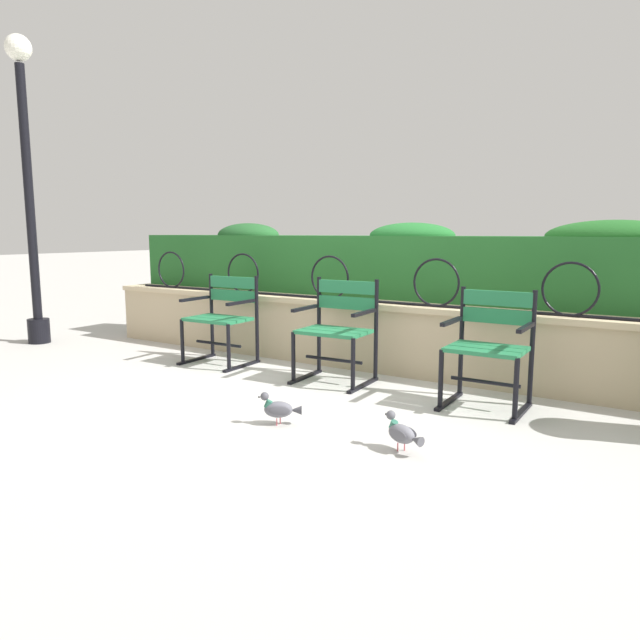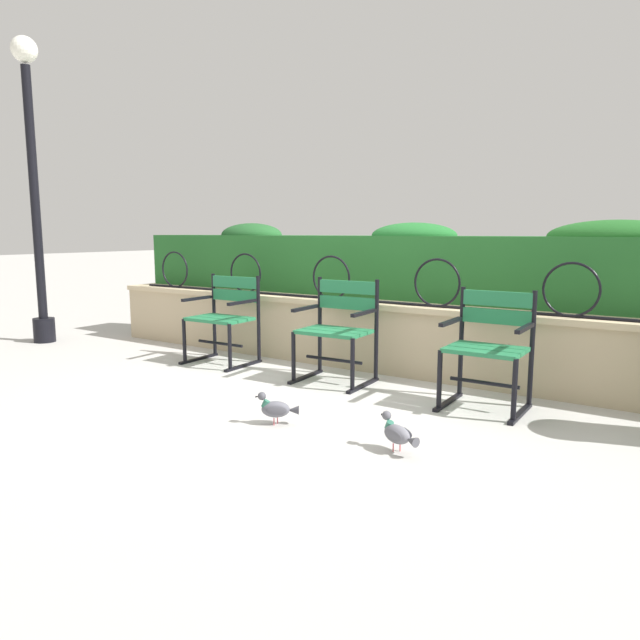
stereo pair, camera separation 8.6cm
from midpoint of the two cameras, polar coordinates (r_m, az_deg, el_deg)
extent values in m
plane|color=#B7B5AF|center=(4.88, -0.91, -6.49)|extent=(60.00, 60.00, 0.00)
cube|color=tan|center=(5.51, 3.85, -1.65)|extent=(6.33, 0.35, 0.58)
cube|color=#CBB58F|center=(5.46, 3.88, 1.62)|extent=(6.33, 0.41, 0.05)
cylinder|color=black|center=(5.39, 3.50, 1.93)|extent=(5.81, 0.02, 0.02)
torus|color=black|center=(6.91, -14.72, 4.78)|extent=(0.42, 0.02, 0.42)
torus|color=black|center=(6.18, -7.95, 4.56)|extent=(0.42, 0.02, 0.42)
torus|color=black|center=(5.54, 0.50, 4.18)|extent=(0.42, 0.02, 0.42)
torus|color=black|center=(5.06, 10.82, 3.61)|extent=(0.42, 0.02, 0.42)
torus|color=black|center=(4.77, 22.81, 2.79)|extent=(0.42, 0.02, 0.42)
cube|color=#236028|center=(5.85, 6.12, 5.25)|extent=(6.20, 0.58, 0.60)
ellipsoid|color=#205426|center=(6.81, -7.43, 8.23)|extent=(0.80, 0.52, 0.27)
ellipsoid|color=#1F6328|center=(5.73, 8.49, 8.15)|extent=(0.87, 0.52, 0.25)
ellipsoid|color=#226224|center=(5.26, 26.35, 7.32)|extent=(1.06, 0.52, 0.27)
cube|color=#237547|center=(5.60, -11.34, -0.09)|extent=(0.58, 0.14, 0.03)
cube|color=#237547|center=(5.70, -10.41, 0.09)|extent=(0.58, 0.14, 0.03)
cube|color=#237547|center=(5.80, -9.52, 0.26)|extent=(0.58, 0.14, 0.03)
cube|color=#237547|center=(5.84, -8.94, 3.67)|extent=(0.58, 0.04, 0.11)
cube|color=#237547|center=(5.86, -8.91, 2.38)|extent=(0.58, 0.04, 0.11)
cylinder|color=black|center=(5.70, -6.63, 0.03)|extent=(0.04, 0.04, 0.85)
cylinder|color=black|center=(5.41, -9.39, -2.71)|extent=(0.04, 0.04, 0.44)
cube|color=black|center=(5.60, -8.07, -4.48)|extent=(0.05, 0.52, 0.02)
cube|color=black|center=(5.49, -8.20, 1.71)|extent=(0.05, 0.40, 0.03)
cylinder|color=black|center=(6.07, -10.95, 0.46)|extent=(0.04, 0.04, 0.85)
cylinder|color=black|center=(5.80, -13.74, -2.08)|extent=(0.04, 0.04, 0.44)
cube|color=black|center=(5.97, -12.38, -3.76)|extent=(0.05, 0.52, 0.02)
cube|color=black|center=(5.88, -12.58, 2.04)|extent=(0.05, 0.40, 0.03)
cylinder|color=black|center=(5.74, -10.35, -2.30)|extent=(0.55, 0.04, 0.03)
cube|color=#237547|center=(4.79, 0.03, -1.38)|extent=(0.57, 0.15, 0.03)
cube|color=#237547|center=(4.91, 0.83, -1.14)|extent=(0.57, 0.15, 0.03)
cube|color=#237547|center=(5.03, 1.59, -0.91)|extent=(0.57, 0.15, 0.03)
cube|color=#237547|center=(5.07, 2.17, 3.24)|extent=(0.57, 0.05, 0.11)
cube|color=#237547|center=(5.09, 2.16, 1.68)|extent=(0.57, 0.05, 0.11)
cylinder|color=black|center=(4.99, 5.01, -1.03)|extent=(0.04, 0.04, 0.88)
cylinder|color=black|center=(4.66, 2.72, -4.45)|extent=(0.04, 0.04, 0.44)
cube|color=black|center=(4.87, 3.74, -6.39)|extent=(0.06, 0.52, 0.02)
cube|color=black|center=(4.75, 3.81, 0.71)|extent=(0.05, 0.40, 0.03)
cylinder|color=black|center=(5.25, -0.57, -0.52)|extent=(0.04, 0.04, 0.88)
cylinder|color=black|center=(4.94, -3.13, -3.70)|extent=(0.04, 0.04, 0.44)
cube|color=black|center=(5.14, -1.94, -5.58)|extent=(0.06, 0.52, 0.02)
cube|color=black|center=(5.02, -1.98, 1.16)|extent=(0.05, 0.40, 0.03)
cylinder|color=black|center=(4.96, 0.82, -3.90)|extent=(0.54, 0.05, 0.03)
cube|color=#237547|center=(4.20, 14.88, -3.09)|extent=(0.53, 0.13, 0.03)
cube|color=#237547|center=(4.33, 15.42, -2.77)|extent=(0.53, 0.13, 0.03)
cube|color=#237547|center=(4.46, 15.93, -2.47)|extent=(0.53, 0.13, 0.03)
cube|color=#237547|center=(4.51, 16.48, 2.04)|extent=(0.53, 0.03, 0.11)
cube|color=#237547|center=(4.53, 16.41, 0.36)|extent=(0.53, 0.03, 0.11)
cylinder|color=black|center=(4.50, 19.52, -2.68)|extent=(0.04, 0.04, 0.86)
cylinder|color=black|center=(4.14, 18.05, -6.55)|extent=(0.04, 0.04, 0.44)
cube|color=black|center=(4.37, 18.54, -8.60)|extent=(0.04, 0.52, 0.02)
cube|color=black|center=(4.24, 18.94, -0.71)|extent=(0.04, 0.40, 0.03)
cylinder|color=black|center=(4.64, 13.15, -2.08)|extent=(0.04, 0.04, 0.86)
cylinder|color=black|center=(4.29, 11.17, -5.76)|extent=(0.04, 0.04, 0.44)
cube|color=black|center=(4.51, 11.97, -7.79)|extent=(0.04, 0.52, 0.02)
cube|color=black|center=(4.38, 12.21, -0.13)|extent=(0.04, 0.40, 0.03)
cylinder|color=black|center=(4.39, 15.29, -5.87)|extent=(0.50, 0.03, 0.03)
ellipsoid|color=slate|center=(3.49, 7.26, -10.98)|extent=(0.21, 0.16, 0.11)
cylinder|color=#2D6B56|center=(3.52, 6.50, -10.16)|extent=(0.07, 0.06, 0.06)
sphere|color=#55555D|center=(3.52, 6.24, -9.23)|extent=(0.06, 0.06, 0.06)
cone|color=black|center=(3.55, 5.88, -9.19)|extent=(0.03, 0.02, 0.01)
cone|color=#4A4A52|center=(3.42, 8.63, -11.54)|extent=(0.10, 0.08, 0.06)
ellipsoid|color=#5B5B63|center=(3.45, 6.87, -11.10)|extent=(0.14, 0.07, 0.07)
ellipsoid|color=#5B5B63|center=(3.51, 7.88, -10.79)|extent=(0.14, 0.07, 0.07)
cylinder|color=#C6515B|center=(3.51, 6.90, -12.23)|extent=(0.01, 0.01, 0.05)
cylinder|color=#C6515B|center=(3.52, 7.56, -12.18)|extent=(0.01, 0.01, 0.05)
ellipsoid|color=#5B5B66|center=(3.92, -4.73, -8.72)|extent=(0.21, 0.19, 0.11)
cylinder|color=#2D6B56|center=(3.92, -5.72, -8.21)|extent=(0.08, 0.07, 0.06)
sphere|color=#494951|center=(3.91, -6.08, -7.44)|extent=(0.06, 0.06, 0.06)
cone|color=black|center=(3.91, -6.55, -7.50)|extent=(0.03, 0.02, 0.01)
cone|color=#404047|center=(3.92, -3.04, -8.81)|extent=(0.10, 0.09, 0.06)
ellipsoid|color=#4E4E56|center=(3.88, -4.64, -8.84)|extent=(0.13, 0.09, 0.07)
ellipsoid|color=#4E4E56|center=(3.96, -4.53, -8.47)|extent=(0.13, 0.09, 0.07)
cylinder|color=#C6515B|center=(3.93, -4.89, -9.91)|extent=(0.01, 0.01, 0.05)
cylinder|color=#C6515B|center=(3.96, -4.55, -9.75)|extent=(0.01, 0.01, 0.05)
cylinder|color=black|center=(7.41, -26.82, 9.76)|extent=(0.10, 0.10, 3.08)
cylinder|color=black|center=(7.49, -26.10, -0.96)|extent=(0.24, 0.24, 0.28)
sphere|color=white|center=(7.66, -27.75, 22.53)|extent=(0.28, 0.28, 0.28)
camera|label=1|loc=(0.04, -90.51, -0.08)|focal=32.70mm
camera|label=2|loc=(0.04, 89.49, 0.08)|focal=32.70mm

